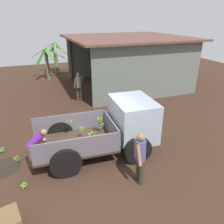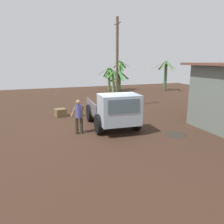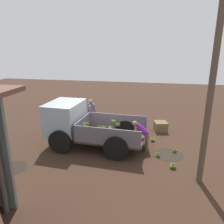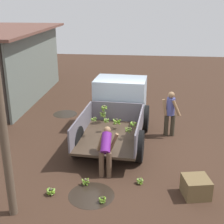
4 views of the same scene
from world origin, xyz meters
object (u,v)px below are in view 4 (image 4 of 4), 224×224
at_px(cargo_truck, 118,106).
at_px(person_foreground_visitor, 170,112).
at_px(banana_bunch_on_ground_0, 102,199).
at_px(person_worker_loading, 106,149).
at_px(wooden_crate_0, 196,187).
at_px(banana_bunch_on_ground_3, 140,181).
at_px(banana_bunch_on_ground_1, 85,181).
at_px(banana_bunch_on_ground_2, 51,191).

distance_m(cargo_truck, person_foreground_visitor, 1.91).
bearing_deg(banana_bunch_on_ground_0, person_worker_loading, 3.59).
xyz_separation_m(person_worker_loading, wooden_crate_0, (-0.85, -2.42, -0.52)).
xyz_separation_m(banana_bunch_on_ground_0, banana_bunch_on_ground_3, (0.94, -0.91, 0.00)).
xyz_separation_m(person_worker_loading, banana_bunch_on_ground_1, (-0.69, 0.48, -0.66)).
xyz_separation_m(person_foreground_visitor, banana_bunch_on_ground_1, (-3.54, 2.44, -0.82)).
distance_m(person_worker_loading, wooden_crate_0, 2.62).
bearing_deg(person_foreground_visitor, banana_bunch_on_ground_3, -10.67).
bearing_deg(banana_bunch_on_ground_3, banana_bunch_on_ground_2, 108.68).
bearing_deg(banana_bunch_on_ground_1, person_foreground_visitor, -34.65).
xyz_separation_m(cargo_truck, banana_bunch_on_ground_0, (-4.42, -0.02, -0.95)).
bearing_deg(banana_bunch_on_ground_0, cargo_truck, 0.25).
distance_m(cargo_truck, banana_bunch_on_ground_1, 3.85).
relative_size(person_foreground_visitor, banana_bunch_on_ground_2, 6.78).
relative_size(person_worker_loading, banana_bunch_on_ground_0, 6.59).
distance_m(person_foreground_visitor, person_worker_loading, 3.46).
xyz_separation_m(banana_bunch_on_ground_2, banana_bunch_on_ground_3, (0.77, -2.27, -0.02)).
bearing_deg(person_worker_loading, banana_bunch_on_ground_1, 144.80).
relative_size(banana_bunch_on_ground_1, wooden_crate_0, 0.37).
relative_size(cargo_truck, person_foreground_visitor, 2.62).
bearing_deg(cargo_truck, person_foreground_visitor, -91.18).
xyz_separation_m(person_worker_loading, banana_bunch_on_ground_2, (-1.25, 1.28, -0.66)).
relative_size(banana_bunch_on_ground_1, banana_bunch_on_ground_3, 1.13).
height_order(cargo_truck, wooden_crate_0, cargo_truck).
distance_m(person_worker_loading, banana_bunch_on_ground_1, 1.07).
bearing_deg(banana_bunch_on_ground_0, person_foreground_visitor, -23.77).
height_order(person_foreground_visitor, banana_bunch_on_ground_1, person_foreground_visitor).
distance_m(cargo_truck, banana_bunch_on_ground_0, 4.52).
xyz_separation_m(banana_bunch_on_ground_0, banana_bunch_on_ground_2, (0.17, 1.37, 0.02)).
xyz_separation_m(cargo_truck, wooden_crate_0, (-3.86, -2.35, -0.78)).
relative_size(banana_bunch_on_ground_0, wooden_crate_0, 0.31).
xyz_separation_m(banana_bunch_on_ground_2, wooden_crate_0, (0.40, -3.70, 0.14)).
bearing_deg(person_foreground_visitor, banana_bunch_on_ground_2, -32.78).
bearing_deg(person_foreground_visitor, banana_bunch_on_ground_0, -18.16).
xyz_separation_m(person_foreground_visitor, banana_bunch_on_ground_0, (-4.26, 1.88, -0.85)).
relative_size(person_worker_loading, banana_bunch_on_ground_1, 5.56).
bearing_deg(banana_bunch_on_ground_3, person_foreground_visitor, -16.29).
distance_m(banana_bunch_on_ground_1, wooden_crate_0, 2.91).
height_order(banana_bunch_on_ground_0, banana_bunch_on_ground_2, banana_bunch_on_ground_2).
height_order(banana_bunch_on_ground_1, banana_bunch_on_ground_3, banana_bunch_on_ground_1).
bearing_deg(cargo_truck, banana_bunch_on_ground_3, -161.54).
xyz_separation_m(cargo_truck, banana_bunch_on_ground_3, (-3.48, -0.92, -0.94)).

